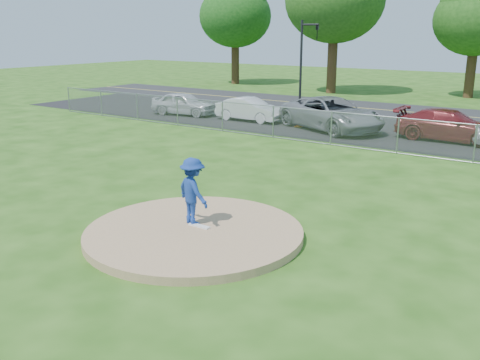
# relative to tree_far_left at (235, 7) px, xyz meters

# --- Properties ---
(ground) EXTENTS (120.00, 120.00, 0.00)m
(ground) POSITION_rel_tree_far_left_xyz_m (22.00, -23.00, -7.06)
(ground) COLOR #214C10
(ground) RESTS_ON ground
(pitchers_mound) EXTENTS (5.40, 5.40, 0.20)m
(pitchers_mound) POSITION_rel_tree_far_left_xyz_m (22.00, -33.00, -6.96)
(pitchers_mound) COLOR #A47E5A
(pitchers_mound) RESTS_ON ground
(pitching_rubber) EXTENTS (0.60, 0.15, 0.04)m
(pitching_rubber) POSITION_rel_tree_far_left_xyz_m (22.00, -32.80, -6.84)
(pitching_rubber) COLOR white
(pitching_rubber) RESTS_ON pitchers_mound
(chain_link_fence) EXTENTS (40.00, 0.06, 1.50)m
(chain_link_fence) POSITION_rel_tree_far_left_xyz_m (22.00, -21.00, -6.31)
(chain_link_fence) COLOR gray
(chain_link_fence) RESTS_ON ground
(parking_lot) EXTENTS (50.00, 8.00, 0.01)m
(parking_lot) POSITION_rel_tree_far_left_xyz_m (22.00, -16.50, -7.05)
(parking_lot) COLOR black
(parking_lot) RESTS_ON ground
(street) EXTENTS (60.00, 7.00, 0.01)m
(street) POSITION_rel_tree_far_left_xyz_m (22.00, -9.00, -7.06)
(street) COLOR #232326
(street) RESTS_ON ground
(tree_far_left) EXTENTS (6.72, 6.72, 10.74)m
(tree_far_left) POSITION_rel_tree_far_left_xyz_m (0.00, 0.00, 0.00)
(tree_far_left) COLOR #392415
(tree_far_left) RESTS_ON ground
(tree_center) EXTENTS (6.16, 6.16, 9.84)m
(tree_center) POSITION_rel_tree_far_left_xyz_m (21.00, 1.00, -0.59)
(tree_center) COLOR #3C2616
(tree_center) RESTS_ON ground
(traffic_signal_left) EXTENTS (1.28, 0.20, 5.60)m
(traffic_signal_left) POSITION_rel_tree_far_left_xyz_m (13.24, -11.00, -3.70)
(traffic_signal_left) COLOR black
(traffic_signal_left) RESTS_ON ground
(pitcher) EXTENTS (1.25, 0.95, 1.71)m
(pitcher) POSITION_rel_tree_far_left_xyz_m (21.73, -32.69, -6.01)
(pitcher) COLOR navy
(pitcher) RESTS_ON pitchers_mound
(traffic_cone) EXTENTS (0.34, 0.34, 0.66)m
(traffic_cone) POSITION_rel_tree_far_left_xyz_m (16.61, -17.73, -6.72)
(traffic_cone) COLOR orange
(traffic_cone) RESTS_ON parking_lot
(parked_car_silver) EXTENTS (4.20, 2.20, 1.36)m
(parked_car_silver) POSITION_rel_tree_far_left_xyz_m (8.86, -17.96, -6.37)
(parked_car_silver) COLOR silver
(parked_car_silver) RESTS_ON parking_lot
(parked_car_white) EXTENTS (3.94, 1.42, 1.29)m
(parked_car_white) POSITION_rel_tree_far_left_xyz_m (13.34, -17.53, -6.40)
(parked_car_white) COLOR white
(parked_car_white) RESTS_ON parking_lot
(parked_car_gray) EXTENTS (6.56, 4.95, 1.65)m
(parked_car_gray) POSITION_rel_tree_far_left_xyz_m (18.37, -17.54, -6.22)
(parked_car_gray) COLOR gray
(parked_car_gray) RESTS_ON parking_lot
(parked_car_darkred) EXTENTS (4.90, 2.00, 1.42)m
(parked_car_darkred) POSITION_rel_tree_far_left_xyz_m (24.08, -17.01, -6.34)
(parked_car_darkred) COLOR maroon
(parked_car_darkred) RESTS_ON parking_lot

